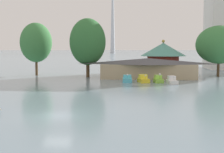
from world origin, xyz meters
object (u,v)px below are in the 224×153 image
boathouse (148,68)px  shoreline_tree_right (219,45)px  pedal_boat_lime (158,80)px  shoreline_tree_tall_left (36,43)px  shoreline_tree_mid (88,42)px  green_roof_pavilion (163,56)px  pedal_boat_cyan (127,79)px  pedal_boat_white (172,81)px  pedal_boat_yellow (143,79)px  distant_broadcast_tower (113,1)px

boathouse → shoreline_tree_right: bearing=21.3°
pedal_boat_lime → shoreline_tree_tall_left: shoreline_tree_tall_left is taller
boathouse → shoreline_tree_mid: shoreline_tree_mid is taller
shoreline_tree_right → green_roof_pavilion: bearing=167.9°
pedal_boat_cyan → pedal_boat_white: 8.09m
pedal_boat_cyan → pedal_boat_white: bearing=75.0°
pedal_boat_yellow → green_roof_pavilion: 17.25m
green_roof_pavilion → shoreline_tree_right: 12.37m
pedal_boat_lime → distant_broadcast_tower: distant_broadcast_tower is taller
shoreline_tree_right → distant_broadcast_tower: size_ratio=0.07×
pedal_boat_yellow → pedal_boat_cyan: bearing=-114.4°
pedal_boat_lime → shoreline_tree_right: bearing=123.7°
pedal_boat_white → boathouse: bearing=-166.7°
pedal_boat_yellow → shoreline_tree_right: (16.57, 13.62, 6.38)m
pedal_boat_white → distant_broadcast_tower: 329.41m
boathouse → shoreline_tree_mid: (-12.76, 1.73, 5.36)m
shoreline_tree_right → distant_broadcast_tower: (-48.64, 306.48, 55.64)m
pedal_boat_lime → shoreline_tree_tall_left: bearing=-125.7°
shoreline_tree_right → shoreline_tree_mid: bearing=-171.3°
pedal_boat_cyan → green_roof_pavilion: green_roof_pavilion is taller
shoreline_tree_mid → shoreline_tree_right: size_ratio=1.13×
pedal_boat_yellow → boathouse: bearing=155.8°
green_roof_pavilion → pedal_boat_yellow: bearing=-106.3°
green_roof_pavilion → shoreline_tree_mid: (-16.41, -6.85, 3.15)m
pedal_boat_yellow → shoreline_tree_mid: (-11.68, 9.30, 6.97)m
pedal_boat_yellow → green_roof_pavilion: bearing=147.6°
shoreline_tree_mid → green_roof_pavilion: bearing=22.6°
boathouse → green_roof_pavilion: (3.65, 8.58, 2.22)m
pedal_boat_cyan → shoreline_tree_mid: size_ratio=0.24×
pedal_boat_lime → boathouse: boathouse is taller
pedal_boat_lime → shoreline_tree_mid: shoreline_tree_mid is taller
pedal_boat_yellow → shoreline_tree_mid: size_ratio=0.25×
green_roof_pavilion → shoreline_tree_tall_left: bearing=-173.2°
shoreline_tree_right → pedal_boat_yellow: bearing=-140.6°
boathouse → pedal_boat_white: bearing=-66.2°
boathouse → distant_broadcast_tower: distant_broadcast_tower is taller
distant_broadcast_tower → shoreline_tree_tall_left: bearing=-88.5°
pedal_boat_white → shoreline_tree_mid: shoreline_tree_mid is taller
pedal_boat_white → shoreline_tree_tall_left: (-29.02, 13.98, 6.93)m
pedal_boat_yellow → boathouse: (1.08, 7.56, 1.61)m
shoreline_tree_tall_left → shoreline_tree_mid: 12.83m
pedal_boat_lime → green_roof_pavilion: 16.59m
pedal_boat_lime → pedal_boat_white: size_ratio=0.82×
pedal_boat_lime → shoreline_tree_mid: (-14.37, 9.17, 6.99)m
boathouse → green_roof_pavilion: 9.58m
pedal_boat_lime → shoreline_tree_tall_left: size_ratio=0.22×
distant_broadcast_tower → pedal_boat_cyan: bearing=-84.8°
pedal_boat_yellow → pedal_boat_lime: size_ratio=1.20×
pedal_boat_cyan → boathouse: boathouse is taller
shoreline_tree_tall_left → shoreline_tree_mid: bearing=-15.4°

